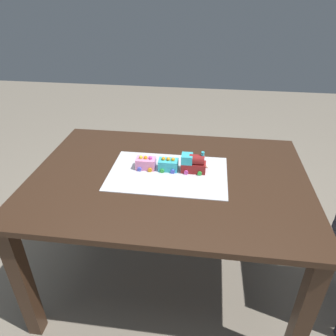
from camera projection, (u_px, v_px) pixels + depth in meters
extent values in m
plane|color=gray|center=(169.00, 275.00, 1.98)|extent=(8.00, 8.00, 0.00)
cube|color=#382316|center=(169.00, 178.00, 1.61)|extent=(1.40, 1.00, 0.03)
cube|color=#382316|center=(273.00, 196.00, 2.10)|extent=(0.07, 0.07, 0.71)
cube|color=#382316|center=(88.00, 182.00, 2.25)|extent=(0.07, 0.07, 0.71)
cube|color=#382316|center=(303.00, 316.00, 1.35)|extent=(0.07, 0.07, 0.71)
cube|color=#382316|center=(23.00, 283.00, 1.50)|extent=(0.07, 0.07, 0.71)
cube|color=#2D3347|center=(329.00, 258.00, 1.83)|extent=(0.04, 0.04, 0.42)
cube|color=silver|center=(168.00, 173.00, 1.62)|extent=(0.60, 0.40, 0.00)
cube|color=maroon|center=(193.00, 167.00, 1.62)|extent=(0.12, 0.06, 0.05)
cylinder|color=maroon|center=(197.00, 160.00, 1.60)|extent=(0.08, 0.05, 0.05)
cube|color=#38B7C6|center=(187.00, 159.00, 1.60)|extent=(0.06, 0.06, 0.04)
cylinder|color=#38B7C6|center=(203.00, 155.00, 1.58)|extent=(0.02, 0.02, 0.03)
sphere|color=#F4EFCC|center=(207.00, 167.00, 1.61)|extent=(0.02, 0.02, 0.02)
cylinder|color=green|center=(200.00, 166.00, 1.65)|extent=(0.02, 0.01, 0.02)
cylinder|color=orange|center=(187.00, 165.00, 1.66)|extent=(0.02, 0.01, 0.02)
cylinder|color=green|center=(200.00, 174.00, 1.59)|extent=(0.02, 0.01, 0.02)
cylinder|color=#D84CB2|center=(186.00, 173.00, 1.60)|extent=(0.02, 0.01, 0.02)
cube|color=#38B7C6|center=(168.00, 165.00, 1.63)|extent=(0.10, 0.06, 0.06)
cylinder|color=#D84CB2|center=(174.00, 165.00, 1.67)|extent=(0.02, 0.01, 0.02)
cylinder|color=#4C59D8|center=(164.00, 164.00, 1.68)|extent=(0.02, 0.01, 0.02)
cylinder|color=#4C59D8|center=(173.00, 172.00, 1.61)|extent=(0.02, 0.01, 0.02)
cylinder|color=green|center=(162.00, 171.00, 1.62)|extent=(0.02, 0.01, 0.02)
sphere|color=orange|center=(168.00, 159.00, 1.62)|extent=(0.02, 0.02, 0.02)
sphere|color=orange|center=(173.00, 159.00, 1.61)|extent=(0.02, 0.02, 0.02)
sphere|color=orange|center=(163.00, 159.00, 1.62)|extent=(0.02, 0.02, 0.02)
cube|color=pink|center=(146.00, 163.00, 1.65)|extent=(0.10, 0.06, 0.06)
cylinder|color=green|center=(152.00, 163.00, 1.68)|extent=(0.02, 0.01, 0.02)
cylinder|color=yellow|center=(142.00, 162.00, 1.69)|extent=(0.02, 0.01, 0.02)
cylinder|color=orange|center=(150.00, 170.00, 1.62)|extent=(0.02, 0.01, 0.02)
cylinder|color=#4C59D8|center=(139.00, 169.00, 1.63)|extent=(0.02, 0.01, 0.02)
sphere|color=yellow|center=(141.00, 157.00, 1.63)|extent=(0.02, 0.02, 0.02)
sphere|color=orange|center=(146.00, 158.00, 1.63)|extent=(0.02, 0.02, 0.02)
sphere|color=#D84CB2|center=(150.00, 158.00, 1.63)|extent=(0.02, 0.02, 0.02)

